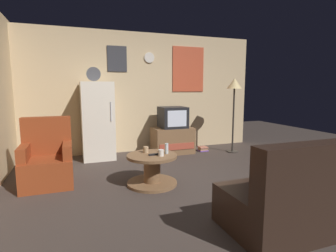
% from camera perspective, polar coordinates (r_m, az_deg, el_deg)
% --- Properties ---
extents(ground_plane, '(12.00, 12.00, 0.00)m').
position_cam_1_polar(ground_plane, '(3.85, 4.42, -12.96)').
color(ground_plane, '#3D332D').
extents(wall_with_art, '(5.20, 0.12, 2.55)m').
position_cam_1_polar(wall_with_art, '(5.91, -5.26, 7.12)').
color(wall_with_art, '#D1B284').
rests_on(wall_with_art, ground_plane).
extents(fridge, '(0.60, 0.62, 1.77)m').
position_cam_1_polar(fridge, '(5.37, -14.81, 1.14)').
color(fridge, silver).
rests_on(fridge, ground_plane).
extents(tv_stand, '(0.84, 0.53, 0.55)m').
position_cam_1_polar(tv_stand, '(5.70, 0.99, -3.08)').
color(tv_stand, brown).
rests_on(tv_stand, ground_plane).
extents(crt_tv, '(0.54, 0.51, 0.44)m').
position_cam_1_polar(crt_tv, '(5.63, 1.02, 1.87)').
color(crt_tv, black).
rests_on(crt_tv, tv_stand).
extents(standing_lamp, '(0.32, 0.32, 1.59)m').
position_cam_1_polar(standing_lamp, '(5.86, 13.99, 7.64)').
color(standing_lamp, '#332D28').
rests_on(standing_lamp, ground_plane).
extents(coffee_table, '(0.72, 0.72, 0.44)m').
position_cam_1_polar(coffee_table, '(3.89, -3.43, -9.27)').
color(coffee_table, brown).
rests_on(coffee_table, ground_plane).
extents(wine_glass, '(0.05, 0.05, 0.15)m').
position_cam_1_polar(wine_glass, '(3.87, -0.31, -4.81)').
color(wine_glass, silver).
rests_on(wine_glass, coffee_table).
extents(mug_ceramic_white, '(0.08, 0.08, 0.09)m').
position_cam_1_polar(mug_ceramic_white, '(3.74, -1.50, -5.76)').
color(mug_ceramic_white, silver).
rests_on(mug_ceramic_white, coffee_table).
extents(mug_ceramic_tan, '(0.08, 0.08, 0.09)m').
position_cam_1_polar(mug_ceramic_tan, '(3.94, -4.74, -5.06)').
color(mug_ceramic_tan, tan).
rests_on(mug_ceramic_tan, coffee_table).
extents(remote_control, '(0.15, 0.05, 0.02)m').
position_cam_1_polar(remote_control, '(3.79, -3.05, -6.09)').
color(remote_control, black).
rests_on(remote_control, coffee_table).
extents(armchair, '(0.68, 0.68, 0.96)m').
position_cam_1_polar(armchair, '(4.24, -24.37, -6.87)').
color(armchair, maroon).
rests_on(armchair, ground_plane).
extents(couch, '(1.70, 0.80, 0.92)m').
position_cam_1_polar(couch, '(3.09, 28.29, -13.15)').
color(couch, black).
rests_on(couch, ground_plane).
extents(book_stack, '(0.20, 0.18, 0.10)m').
position_cam_1_polar(book_stack, '(5.98, 7.45, -4.86)').
color(book_stack, '#724CA8').
rests_on(book_stack, ground_plane).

